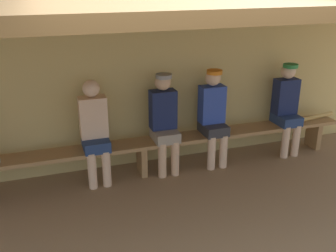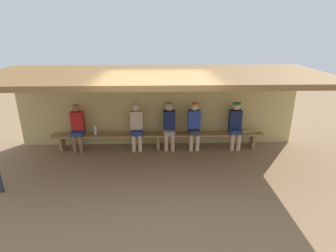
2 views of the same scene
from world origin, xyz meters
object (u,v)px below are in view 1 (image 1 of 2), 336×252
player_leftmost (213,113)px  player_middle (164,119)px  bench (142,147)px  player_near_post (95,128)px  baseball_bat (312,118)px  player_with_sunglasses (287,105)px

player_leftmost → player_middle: 0.71m
player_middle → bench: bearing=-179.4°
player_near_post → baseball_bat: (3.28, -0.00, -0.24)m
player_leftmost → player_middle: bearing=180.0°
player_near_post → player_with_sunglasses: bearing=0.0°
bench → player_middle: player_middle is taller
bench → player_near_post: size_ratio=4.49×
player_middle → player_leftmost: bearing=0.0°
player_with_sunglasses → player_middle: 1.88m
player_middle → player_with_sunglasses: bearing=0.0°
player_leftmost → player_with_sunglasses: bearing=0.0°
player_near_post → baseball_bat: size_ratio=1.62×
bench → player_with_sunglasses: bearing=0.1°
player_middle → baseball_bat: (2.36, -0.00, -0.25)m
baseball_bat → player_leftmost: bearing=170.1°
player_near_post → player_leftmost: player_leftmost is taller
player_middle → baseball_bat: bearing=-0.1°
player_with_sunglasses → player_leftmost: size_ratio=1.00×
player_with_sunglasses → player_leftmost: 1.18m
bench → player_leftmost: size_ratio=4.46×
bench → baseball_bat: (2.68, -0.00, 0.11)m
player_leftmost → baseball_bat: bearing=-0.1°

